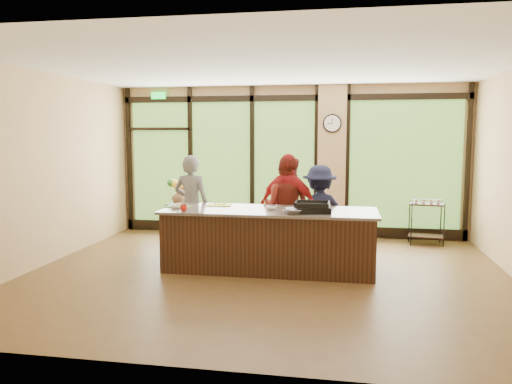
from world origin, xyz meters
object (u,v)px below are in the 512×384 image
at_px(cook_right, 319,213).
at_px(flower_stand, 179,224).
at_px(cook_left, 191,205).
at_px(bar_cart, 426,217).
at_px(roasting_pan, 312,209).
at_px(island_base, 269,241).

distance_m(cook_right, flower_stand, 2.77).
bearing_deg(cook_left, bar_cart, -153.52).
xyz_separation_m(cook_left, cook_right, (2.16, 0.01, -0.07)).
xyz_separation_m(cook_right, bar_cart, (1.91, 1.45, -0.26)).
bearing_deg(cook_left, roasting_pan, 162.93).
height_order(cook_right, bar_cart, cook_right).
distance_m(roasting_pan, flower_stand, 3.13).
distance_m(island_base, flower_stand, 2.45).
relative_size(island_base, bar_cart, 3.64).
bearing_deg(cook_right, bar_cart, -162.27).
relative_size(cook_left, cook_right, 1.10).
bearing_deg(roasting_pan, cook_left, 143.27).
height_order(cook_left, cook_right, cook_left).
distance_m(cook_right, roasting_pan, 0.96).
relative_size(island_base, cook_right, 2.01).
relative_size(island_base, roasting_pan, 6.37).
bearing_deg(bar_cart, cook_left, -152.47).
height_order(cook_left, bar_cart, cook_left).
relative_size(cook_right, roasting_pan, 3.17).
relative_size(cook_right, flower_stand, 2.06).
height_order(island_base, cook_right, cook_right).
bearing_deg(roasting_pan, bar_cart, 37.60).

